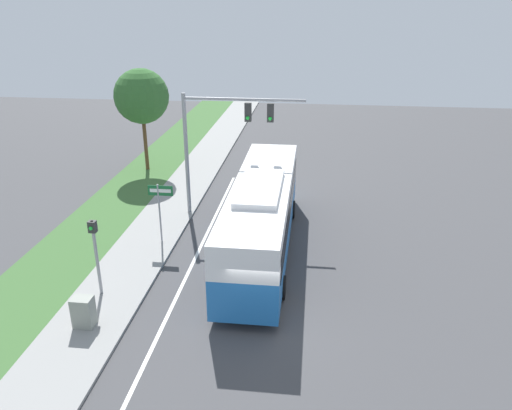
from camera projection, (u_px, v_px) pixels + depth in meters
ground_plane at (266, 319)px, 17.96m from camera, size 80.00×80.00×0.00m
sidewalk at (101, 306)px, 18.61m from camera, size 2.80×80.00×0.12m
grass_verge at (21, 301)px, 18.97m from camera, size 3.60×80.00×0.10m
lane_divider_near at (169, 312)px, 18.35m from camera, size 0.14×30.00×0.01m
bus at (262, 212)px, 22.17m from camera, size 2.64×12.41×3.52m
signal_gantry at (221, 131)px, 24.88m from camera, size 6.11×0.41×6.41m
pedestrian_signal at (95, 246)px, 18.56m from camera, size 0.28×0.34×3.18m
street_sign at (160, 203)px, 22.65m from camera, size 1.15×0.08×2.99m
utility_cabinet at (83, 312)px, 17.21m from camera, size 0.70×0.54×1.12m
roadside_tree at (141, 96)px, 31.59m from camera, size 3.47×3.47×6.59m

